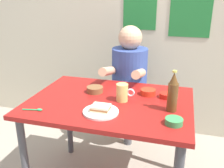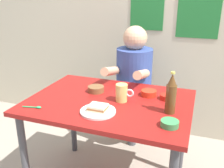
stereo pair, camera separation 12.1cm
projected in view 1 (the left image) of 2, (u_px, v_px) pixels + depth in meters
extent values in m
cube|color=#BCB299|center=(140.00, 7.00, 2.48)|extent=(4.40, 0.08, 2.60)
cube|color=#1E6B2D|center=(191.00, 12.00, 2.33)|extent=(0.38, 0.01, 0.47)
cube|color=#1E6B2D|center=(140.00, 3.00, 2.43)|extent=(0.33, 0.01, 0.51)
cube|color=maroon|center=(110.00, 102.00, 1.73)|extent=(1.10, 0.80, 0.03)
cylinder|color=#3F3F44|center=(25.00, 165.00, 1.68)|extent=(0.05, 0.05, 0.71)
cylinder|color=#3F3F44|center=(69.00, 118.00, 2.29)|extent=(0.05, 0.05, 0.71)
cylinder|color=#3F3F44|center=(180.00, 134.00, 2.04)|extent=(0.05, 0.05, 0.71)
cylinder|color=#4C4C51|center=(128.00, 125.00, 2.48)|extent=(0.08, 0.08, 0.41)
cylinder|color=brown|center=(129.00, 104.00, 2.40)|extent=(0.34, 0.34, 0.04)
cylinder|color=#33478C|center=(129.00, 76.00, 2.31)|extent=(0.32, 0.32, 0.52)
sphere|color=tan|center=(130.00, 38.00, 2.18)|extent=(0.21, 0.21, 0.21)
cylinder|color=tan|center=(108.00, 71.00, 2.07)|extent=(0.07, 0.31, 0.14)
cylinder|color=tan|center=(139.00, 74.00, 2.01)|extent=(0.07, 0.31, 0.14)
cylinder|color=silver|center=(101.00, 112.00, 1.54)|extent=(0.22, 0.22, 0.01)
cube|color=beige|center=(101.00, 110.00, 1.54)|extent=(0.11, 0.09, 0.01)
cube|color=#9E592D|center=(101.00, 108.00, 1.53)|extent=(0.11, 0.09, 0.01)
cube|color=beige|center=(101.00, 106.00, 1.53)|extent=(0.11, 0.09, 0.01)
cylinder|color=#D1BC66|center=(122.00, 92.00, 1.70)|extent=(0.08, 0.08, 0.12)
torus|color=silver|center=(131.00, 93.00, 1.68)|extent=(0.06, 0.01, 0.06)
cylinder|color=#593819|center=(172.00, 97.00, 1.54)|extent=(0.06, 0.06, 0.18)
cone|color=#593819|center=(174.00, 78.00, 1.50)|extent=(0.05, 0.05, 0.07)
cylinder|color=#BFB74C|center=(175.00, 71.00, 1.48)|extent=(0.03, 0.03, 0.01)
cylinder|color=#388C4C|center=(174.00, 121.00, 1.40)|extent=(0.10, 0.10, 0.03)
cylinder|color=#5B643A|center=(174.00, 120.00, 1.40)|extent=(0.08, 0.08, 0.02)
cylinder|color=red|center=(148.00, 92.00, 1.81)|extent=(0.11, 0.11, 0.04)
cylinder|color=#A33521|center=(148.00, 91.00, 1.81)|extent=(0.09, 0.09, 0.02)
cylinder|color=brown|center=(95.00, 90.00, 1.86)|extent=(0.12, 0.12, 0.04)
cylinder|color=brown|center=(95.00, 88.00, 1.85)|extent=(0.10, 0.10, 0.02)
cylinder|color=#B21E14|center=(166.00, 95.00, 1.76)|extent=(0.10, 0.10, 0.03)
cylinder|color=maroon|center=(166.00, 94.00, 1.76)|extent=(0.08, 0.08, 0.02)
cylinder|color=#26A559|center=(31.00, 110.00, 1.58)|extent=(0.11, 0.03, 0.01)
ellipsoid|color=#26A559|center=(40.00, 110.00, 1.57)|extent=(0.04, 0.02, 0.01)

